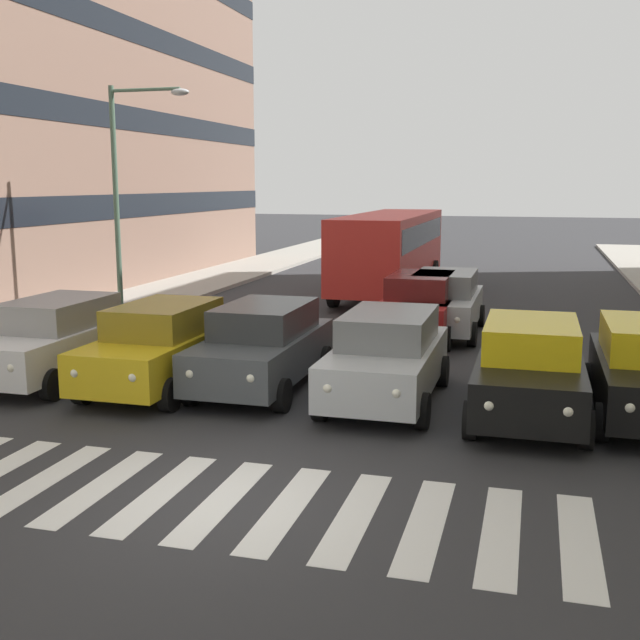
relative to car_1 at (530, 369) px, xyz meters
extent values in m
plane|color=#2D2D30|center=(3.85, 4.90, -0.89)|extent=(180.00, 180.00, 0.00)
cube|color=#846656|center=(19.19, -11.96, 8.93)|extent=(8.34, 29.27, 19.62)
cube|color=black|center=(19.19, -11.96, 2.39)|extent=(8.38, 29.31, 0.90)
cube|color=black|center=(19.19, -11.96, 5.66)|extent=(8.38, 29.31, 0.90)
cube|color=black|center=(19.19, -11.96, 8.93)|extent=(8.38, 29.31, 0.90)
cube|color=silver|center=(-0.65, 4.90, -0.88)|extent=(0.45, 2.80, 0.01)
cube|color=silver|center=(0.25, 4.90, -0.88)|extent=(0.45, 2.80, 0.01)
cube|color=silver|center=(1.15, 4.90, -0.88)|extent=(0.45, 2.80, 0.01)
cube|color=silver|center=(2.05, 4.90, -0.88)|extent=(0.45, 2.80, 0.01)
cube|color=silver|center=(2.95, 4.90, -0.88)|extent=(0.45, 2.80, 0.01)
cube|color=silver|center=(3.85, 4.90, -0.88)|extent=(0.45, 2.80, 0.01)
cube|color=silver|center=(4.75, 4.90, -0.88)|extent=(0.45, 2.80, 0.01)
cube|color=silver|center=(5.65, 4.90, -0.88)|extent=(0.45, 2.80, 0.01)
cube|color=silver|center=(6.55, 4.90, -0.88)|extent=(0.45, 2.80, 0.01)
cylinder|color=black|center=(-1.16, 1.04, -0.57)|extent=(0.22, 0.64, 0.64)
cylinder|color=black|center=(-1.16, -1.86, -0.57)|extent=(0.22, 0.64, 0.64)
sphere|color=white|center=(-1.48, 1.74, -0.09)|extent=(0.18, 0.18, 0.18)
cube|color=black|center=(0.00, 0.05, -0.17)|extent=(1.80, 4.40, 0.80)
cube|color=yellow|center=(0.00, -0.15, 0.53)|extent=(1.58, 2.46, 0.60)
cylinder|color=black|center=(-0.90, 1.50, -0.57)|extent=(0.22, 0.64, 0.64)
cylinder|color=black|center=(0.90, 1.50, -0.57)|extent=(0.22, 0.64, 0.64)
cylinder|color=black|center=(-0.90, -1.40, -0.57)|extent=(0.22, 0.64, 0.64)
cylinder|color=black|center=(0.90, -1.40, -0.57)|extent=(0.22, 0.64, 0.64)
sphere|color=white|center=(-0.58, 2.20, -0.09)|extent=(0.18, 0.18, 0.18)
sphere|color=white|center=(0.58, 2.20, -0.09)|extent=(0.18, 0.18, 0.18)
cube|color=#B2B7BC|center=(2.63, -0.26, -0.17)|extent=(1.80, 4.40, 0.80)
cube|color=slate|center=(2.63, -0.46, 0.53)|extent=(1.58, 2.46, 0.60)
cylinder|color=black|center=(1.73, 1.19, -0.57)|extent=(0.22, 0.64, 0.64)
cylinder|color=black|center=(3.53, 1.19, -0.57)|extent=(0.22, 0.64, 0.64)
cylinder|color=black|center=(1.73, -1.71, -0.57)|extent=(0.22, 0.64, 0.64)
cylinder|color=black|center=(3.53, -1.71, -0.57)|extent=(0.22, 0.64, 0.64)
sphere|color=white|center=(2.05, 1.89, -0.09)|extent=(0.18, 0.18, 0.18)
sphere|color=white|center=(3.20, 1.89, -0.09)|extent=(0.18, 0.18, 0.18)
cube|color=#474C51|center=(5.24, -0.54, -0.17)|extent=(1.80, 4.40, 0.80)
cube|color=#343639|center=(5.24, -0.74, 0.53)|extent=(1.58, 2.46, 0.60)
cylinder|color=black|center=(4.34, 0.91, -0.57)|extent=(0.22, 0.64, 0.64)
cylinder|color=black|center=(6.14, 0.91, -0.57)|extent=(0.22, 0.64, 0.64)
cylinder|color=black|center=(4.34, -1.99, -0.57)|extent=(0.22, 0.64, 0.64)
cylinder|color=black|center=(6.14, -1.99, -0.57)|extent=(0.22, 0.64, 0.64)
sphere|color=white|center=(4.66, 1.61, -0.09)|extent=(0.18, 0.18, 0.18)
sphere|color=white|center=(5.81, 1.61, -0.09)|extent=(0.18, 0.18, 0.18)
cube|color=gold|center=(7.24, -0.03, -0.17)|extent=(1.80, 4.40, 0.80)
cube|color=olive|center=(7.24, -0.23, 0.53)|extent=(1.58, 2.46, 0.60)
cylinder|color=black|center=(6.34, 1.42, -0.57)|extent=(0.22, 0.64, 0.64)
cylinder|color=black|center=(8.14, 1.42, -0.57)|extent=(0.22, 0.64, 0.64)
cylinder|color=black|center=(6.34, -1.48, -0.57)|extent=(0.22, 0.64, 0.64)
cylinder|color=black|center=(8.14, -1.48, -0.57)|extent=(0.22, 0.64, 0.64)
sphere|color=white|center=(6.66, 2.12, -0.09)|extent=(0.18, 0.18, 0.18)
sphere|color=white|center=(7.81, 2.12, -0.09)|extent=(0.18, 0.18, 0.18)
cube|color=silver|center=(9.73, -0.06, -0.17)|extent=(1.80, 4.40, 0.80)
cube|color=gray|center=(9.73, -0.26, 0.53)|extent=(1.58, 2.46, 0.60)
cylinder|color=black|center=(8.83, 1.39, -0.57)|extent=(0.22, 0.64, 0.64)
cylinder|color=black|center=(8.83, -1.51, -0.57)|extent=(0.22, 0.64, 0.64)
cylinder|color=black|center=(10.63, -1.51, -0.57)|extent=(0.22, 0.64, 0.64)
sphere|color=white|center=(9.16, 2.09, -0.09)|extent=(0.18, 0.18, 0.18)
cube|color=#B2B7BC|center=(2.36, -7.32, -0.17)|extent=(1.80, 4.40, 0.80)
cube|color=slate|center=(2.36, -7.52, 0.53)|extent=(1.58, 2.46, 0.60)
cylinder|color=black|center=(1.46, -5.87, -0.57)|extent=(0.22, 0.64, 0.64)
cylinder|color=black|center=(3.26, -5.87, -0.57)|extent=(0.22, 0.64, 0.64)
cylinder|color=black|center=(1.46, -8.78, -0.57)|extent=(0.22, 0.64, 0.64)
cylinder|color=black|center=(3.26, -8.78, -0.57)|extent=(0.22, 0.64, 0.64)
sphere|color=white|center=(1.78, -5.17, -0.09)|extent=(0.18, 0.18, 0.18)
sphere|color=white|center=(2.93, -5.17, -0.09)|extent=(0.18, 0.18, 0.18)
cube|color=maroon|center=(2.94, -6.61, -0.17)|extent=(1.80, 4.40, 0.80)
cube|color=maroon|center=(2.94, -6.81, 0.53)|extent=(1.58, 2.46, 0.60)
cylinder|color=black|center=(2.04, -5.16, -0.57)|extent=(0.22, 0.64, 0.64)
cylinder|color=black|center=(3.84, -5.16, -0.57)|extent=(0.22, 0.64, 0.64)
cylinder|color=black|center=(2.04, -8.06, -0.57)|extent=(0.22, 0.64, 0.64)
cylinder|color=black|center=(3.84, -8.06, -0.57)|extent=(0.22, 0.64, 0.64)
sphere|color=white|center=(2.36, -4.46, -0.09)|extent=(0.18, 0.18, 0.18)
sphere|color=white|center=(3.51, -4.46, -0.09)|extent=(0.18, 0.18, 0.18)
cube|color=red|center=(5.24, -14.76, 0.86)|extent=(2.50, 10.50, 2.50)
cube|color=black|center=(5.24, -14.76, 1.41)|extent=(2.52, 9.87, 0.80)
cylinder|color=black|center=(3.99, -11.08, -0.39)|extent=(0.28, 1.00, 1.00)
cylinder|color=black|center=(6.49, -11.08, -0.39)|extent=(0.28, 1.00, 1.00)
cylinder|color=black|center=(3.99, -17.91, -0.39)|extent=(0.28, 1.00, 1.00)
cylinder|color=black|center=(6.49, -17.91, -0.39)|extent=(0.28, 1.00, 1.00)
cylinder|color=#4C6B56|center=(12.15, -6.97, 2.66)|extent=(0.16, 0.16, 6.78)
cylinder|color=#4C6B56|center=(11.05, -6.97, 5.90)|extent=(2.19, 0.10, 0.10)
ellipsoid|color=#B7BCC1|center=(9.96, -6.97, 5.80)|extent=(0.56, 0.28, 0.20)
camera|label=1|loc=(0.01, 13.81, 3.26)|focal=43.26mm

